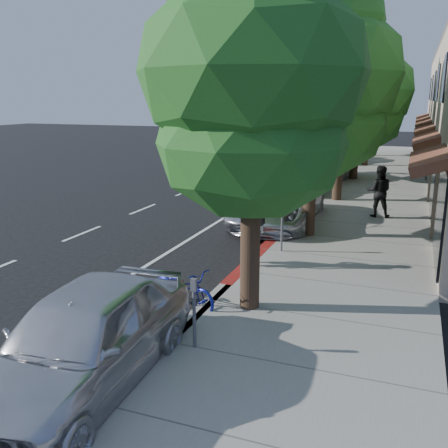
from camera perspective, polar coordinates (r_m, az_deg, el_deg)
The scene contains 18 objects.
ground at distance 12.60m, azimuth 1.82°, elevation -6.01°, with size 120.00×120.00×0.00m, color black.
sidewalk at distance 19.72m, azimuth 15.87°, elevation 1.14°, with size 4.60×56.00×0.15m, color gray.
curb at distance 20.03m, azimuth 9.31°, elevation 1.69°, with size 0.30×56.00×0.15m, color #9E998E.
curb_red_segment at distance 13.47m, azimuth 3.21°, elevation -4.33°, with size 0.32×4.00×0.15m, color maroon.
street_tree_0 at distance 9.65m, azimuth 3.27°, elevation 16.32°, with size 4.37×4.37×7.54m.
street_tree_1 at distance 15.48m, azimuth 10.31°, elevation 16.12°, with size 5.23×5.23×8.08m.
street_tree_2 at distance 21.39m, azimuth 13.38°, elevation 14.50°, with size 4.36×4.36×7.39m.
street_tree_3 at distance 27.35m, azimuth 15.15°, elevation 14.32°, with size 5.67×5.67×7.81m.
street_tree_4 at distance 33.32m, azimuth 16.27°, elevation 14.06°, with size 4.09×4.09×7.28m.
street_tree_5 at distance 39.30m, azimuth 17.00°, elevation 13.21°, with size 4.85×4.85×6.83m.
cyclist at distance 12.84m, azimuth 3.50°, elevation -1.28°, with size 0.68×0.45×1.86m, color white.
bicycle at distance 10.67m, azimuth -4.64°, elevation -7.31°, with size 0.59×1.70×0.89m, color navy.
silver_suv at distance 17.60m, azimuth 6.15°, elevation 2.47°, with size 2.64×5.72×1.59m, color silver.
dark_sedan at distance 23.93m, azimuth 9.48°, elevation 5.35°, with size 1.57×4.51×1.49m, color black.
white_pickup at distance 27.12m, azimuth 11.53°, elevation 6.49°, with size 2.35×5.78×1.68m, color silver.
dark_suv_far at distance 35.25m, azimuth 12.87°, elevation 8.23°, with size 2.10×5.21×1.78m, color black.
near_car_a at distance 8.04m, azimuth -15.76°, elevation -12.49°, with size 1.92×4.78×1.63m, color silver.
pedestrian at distance 18.85m, azimuth 17.27°, elevation 3.58°, with size 0.91×0.71×1.86m, color black.
Camera 1 is at (3.83, -11.19, 4.36)m, focal length 40.00 mm.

